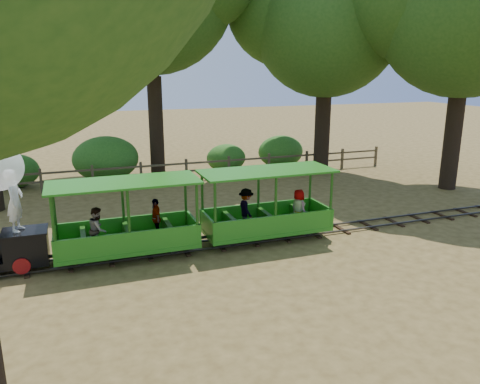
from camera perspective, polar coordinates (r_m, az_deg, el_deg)
name	(u,v)px	position (r m, az deg, el deg)	size (l,w,h in m)	color
ground	(283,237)	(14.12, 5.22, -5.50)	(90.00, 90.00, 0.00)	olive
track	(283,235)	(14.10, 5.23, -5.24)	(22.00, 1.00, 0.10)	#3F3D3A
carriage_front	(126,229)	(12.68, -13.73, -4.45)	(3.83, 1.57, 1.99)	#27811C
carriage_rear	(266,213)	(13.62, 3.19, -2.61)	(3.83, 1.57, 1.99)	#27811C
oak_ne	(326,13)	(22.63, 10.42, 20.71)	(8.46, 7.44, 10.32)	#2D2116
fence	(208,167)	(21.20, -3.92, 3.09)	(18.10, 0.10, 1.00)	brown
shrub_west	(14,171)	(21.80, -25.87, 2.31)	(2.07, 1.59, 1.43)	#2D6B1E
shrub_mid_w	(106,159)	(21.65, -16.04, 3.93)	(2.89, 2.22, 2.00)	#2D6B1E
shrub_mid_e	(226,158)	(22.77, -1.69, 4.18)	(1.93, 1.49, 1.34)	#2D6B1E
shrub_east	(281,151)	(23.80, 4.99, 4.94)	(2.34, 1.80, 1.62)	#2D6B1E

